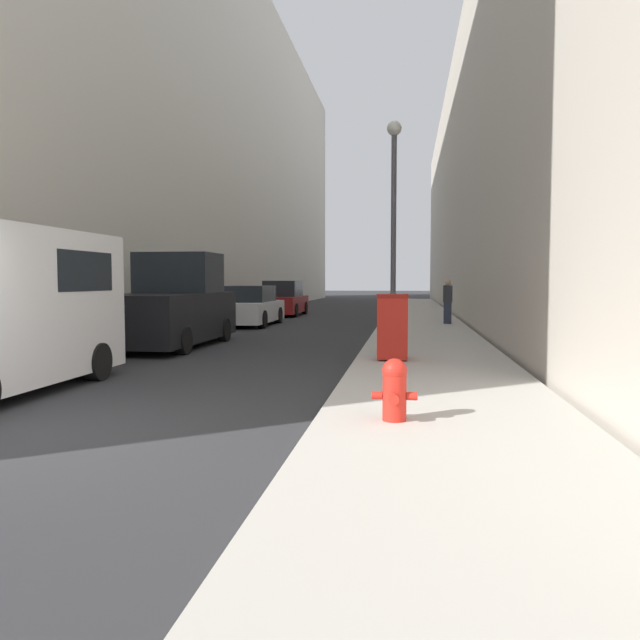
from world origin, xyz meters
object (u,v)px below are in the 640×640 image
object	(u,v)px
trash_bin	(393,326)
pickup_truck	(170,308)
parked_sedan_near	(248,307)
fire_hydrant	(395,388)
lamppost	(394,216)
pedestrian_on_sidewalk	(448,302)
parked_sedan_far	(283,300)

from	to	relation	value
trash_bin	pickup_truck	xyz separation A→B (m)	(-5.79, 3.21, 0.18)
parked_sedan_near	fire_hydrant	bearing A→B (deg)	-70.04
fire_hydrant	parked_sedan_near	distance (m)	17.11
lamppost	pedestrian_on_sidewalk	distance (m)	7.65
parked_sedan_far	pedestrian_on_sidewalk	bearing A→B (deg)	-43.24
lamppost	parked_sedan_far	size ratio (longest dim) A/B	1.22
pickup_truck	parked_sedan_near	xyz separation A→B (m)	(0.10, 7.57, -0.30)
parked_sedan_near	parked_sedan_far	size ratio (longest dim) A/B	1.01
fire_hydrant	parked_sedan_near	bearing A→B (deg)	109.96
parked_sedan_near	parked_sedan_far	distance (m)	6.73
pickup_truck	trash_bin	bearing A→B (deg)	-29.00
pickup_truck	pedestrian_on_sidewalk	distance (m)	10.49
parked_sedan_far	pedestrian_on_sidewalk	distance (m)	10.15
pedestrian_on_sidewalk	parked_sedan_far	bearing A→B (deg)	136.76
pedestrian_on_sidewalk	lamppost	bearing A→B (deg)	-104.08
parked_sedan_near	lamppost	bearing A→B (deg)	-52.43
fire_hydrant	pickup_truck	size ratio (longest dim) A/B	0.13
parked_sedan_near	pedestrian_on_sidewalk	bearing A→B (deg)	-1.74
lamppost	parked_sedan_far	bearing A→B (deg)	111.84
trash_bin	parked_sedan_near	bearing A→B (deg)	117.82
lamppost	pickup_truck	bearing A→B (deg)	-177.17
parked_sedan_near	parked_sedan_far	bearing A→B (deg)	90.08
trash_bin	parked_sedan_near	world-z (taller)	parked_sedan_near
pickup_truck	parked_sedan_far	world-z (taller)	pickup_truck
trash_bin	pickup_truck	size ratio (longest dim) A/B	0.25
lamppost	parked_sedan_far	xyz separation A→B (m)	(-5.62, 14.02, -2.53)
pedestrian_on_sidewalk	parked_sedan_near	bearing A→B (deg)	178.26
lamppost	parked_sedan_near	distance (m)	9.56
parked_sedan_near	pickup_truck	bearing A→B (deg)	-90.77
fire_hydrant	trash_bin	world-z (taller)	trash_bin
pickup_truck	pedestrian_on_sidewalk	size ratio (longest dim) A/B	3.24
fire_hydrant	parked_sedan_near	size ratio (longest dim) A/B	0.15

